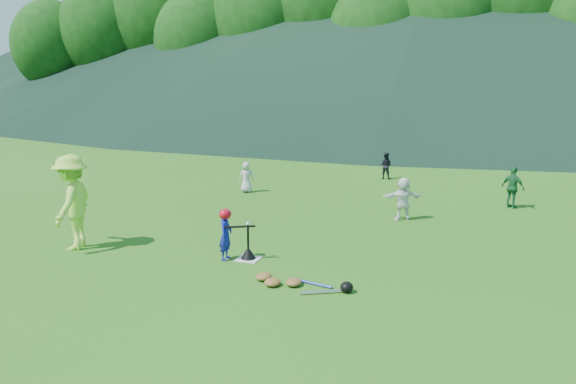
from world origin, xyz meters
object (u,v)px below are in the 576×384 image
(adult_coach, at_px, (72,202))
(batting_tee, at_px, (248,253))
(equipment_pile, at_px, (294,282))
(batter_child, at_px, (226,235))
(fielder_a, at_px, (246,177))
(fielder_c, at_px, (513,188))
(fielder_d, at_px, (403,199))
(home_plate, at_px, (248,259))
(fielder_b, at_px, (386,166))

(adult_coach, distance_m, batting_tee, 3.93)
(adult_coach, distance_m, equipment_pile, 5.24)
(batter_child, distance_m, fielder_a, 6.79)
(fielder_a, height_order, fielder_c, fielder_c)
(fielder_d, bearing_deg, equipment_pile, 54.83)
(fielder_d, bearing_deg, home_plate, 36.88)
(fielder_d, bearing_deg, fielder_c, -162.14)
(fielder_a, bearing_deg, home_plate, 96.46)
(equipment_pile, bearing_deg, batter_child, 150.95)
(batter_child, bearing_deg, equipment_pile, -122.87)
(fielder_a, relative_size, equipment_pile, 0.54)
(home_plate, height_order, fielder_b, fielder_b)
(home_plate, distance_m, adult_coach, 3.95)
(fielder_c, relative_size, fielder_d, 1.05)
(home_plate, xyz_separation_m, adult_coach, (-3.80, -0.46, 1.00))
(home_plate, bearing_deg, fielder_c, 51.44)
(batter_child, distance_m, fielder_b, 10.41)
(home_plate, relative_size, fielder_c, 0.39)
(home_plate, relative_size, fielder_b, 0.47)
(batter_child, bearing_deg, batting_tee, -74.95)
(home_plate, xyz_separation_m, fielder_d, (2.51, 4.25, 0.54))
(fielder_a, bearing_deg, batter_child, 92.72)
(fielder_c, bearing_deg, batter_child, 85.59)
(batter_child, relative_size, fielder_a, 1.04)
(equipment_pile, bearing_deg, home_plate, 139.86)
(fielder_c, bearing_deg, fielder_d, 76.12)
(adult_coach, relative_size, fielder_b, 2.11)
(batter_child, xyz_separation_m, adult_coach, (-3.38, -0.32, 0.50))
(fielder_c, bearing_deg, adult_coach, 73.61)
(fielder_b, height_order, equipment_pile, fielder_b)
(home_plate, distance_m, fielder_d, 4.97)
(fielder_a, xyz_separation_m, fielder_d, (5.17, -2.02, 0.07))
(batting_tee, distance_m, equipment_pile, 1.72)
(fielder_a, relative_size, fielder_d, 0.88)
(fielder_b, bearing_deg, batting_tee, 90.04)
(fielder_b, distance_m, fielder_c, 5.43)
(batter_child, distance_m, fielder_c, 8.79)
(home_plate, distance_m, fielder_b, 10.22)
(home_plate, height_order, equipment_pile, equipment_pile)
(fielder_a, height_order, batting_tee, fielder_a)
(batter_child, distance_m, fielder_d, 5.28)
(fielder_a, bearing_deg, fielder_d, 142.14)
(home_plate, xyz_separation_m, fielder_a, (-2.66, 6.27, 0.48))
(adult_coach, height_order, fielder_a, adult_coach)
(fielder_b, bearing_deg, adult_coach, 71.50)
(batter_child, height_order, fielder_c, fielder_c)
(fielder_d, xyz_separation_m, equipment_pile, (-1.20, -5.36, -0.49))
(batter_child, xyz_separation_m, fielder_a, (-2.24, 6.41, -0.02))
(batting_tee, bearing_deg, fielder_c, 51.44)
(batter_child, height_order, fielder_d, fielder_d)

